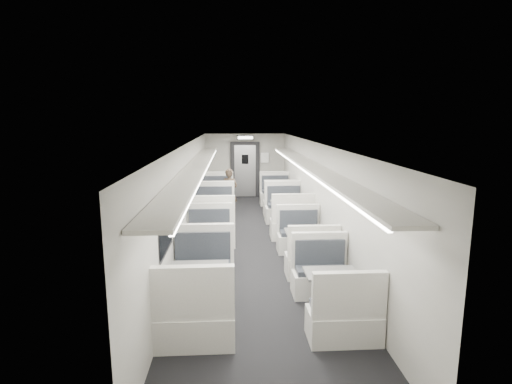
{
  "coord_description": "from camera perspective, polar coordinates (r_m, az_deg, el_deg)",
  "views": [
    {
      "loc": [
        -0.47,
        -9.08,
        2.95
      ],
      "look_at": [
        0.11,
        0.82,
        1.13
      ],
      "focal_mm": 28.0,
      "sensor_mm": 36.0,
      "label": 1
    }
  ],
  "objects": [
    {
      "name": "room",
      "position": [
        9.26,
        -0.4,
        -0.48
      ],
      "size": [
        3.24,
        12.24,
        2.64
      ],
      "color": "black",
      "rests_on": "ground"
    },
    {
      "name": "window_d",
      "position": [
        6.17,
        -12.77,
        -4.87
      ],
      "size": [
        0.02,
        1.18,
        0.84
      ],
      "primitive_type": "cube",
      "color": "black",
      "rests_on": "room"
    },
    {
      "name": "vestibule_door",
      "position": [
        15.14,
        -1.57,
        3.17
      ],
      "size": [
        1.1,
        0.13,
        2.1
      ],
      "color": "black",
      "rests_on": "room"
    },
    {
      "name": "luggage_rack_left",
      "position": [
        8.87,
        -8.37,
        3.61
      ],
      "size": [
        0.46,
        10.4,
        0.09
      ],
      "color": "beige",
      "rests_on": "room"
    },
    {
      "name": "wall_notice",
      "position": [
        15.12,
        1.27,
        4.92
      ],
      "size": [
        0.32,
        0.02,
        0.4
      ],
      "primitive_type": "cube",
      "color": "white",
      "rests_on": "room"
    },
    {
      "name": "booth_right_d",
      "position": [
        6.35,
        10.66,
        -13.96
      ],
      "size": [
        0.96,
        1.95,
        1.04
      ],
      "color": "beige",
      "rests_on": "room"
    },
    {
      "name": "window_c",
      "position": [
        8.3,
        -10.35,
        -0.87
      ],
      "size": [
        0.02,
        1.18,
        0.84
      ],
      "primitive_type": "cube",
      "color": "black",
      "rests_on": "room"
    },
    {
      "name": "booth_right_a",
      "position": [
        13.1,
        3.13,
        -0.9
      ],
      "size": [
        1.05,
        2.13,
        1.14
      ],
      "color": "beige",
      "rests_on": "room"
    },
    {
      "name": "luggage_rack_right",
      "position": [
        9.0,
        7.65,
        3.73
      ],
      "size": [
        0.46,
        10.4,
        0.09
      ],
      "color": "beige",
      "rests_on": "room"
    },
    {
      "name": "booth_left_d",
      "position": [
        6.29,
        -8.12,
        -13.74
      ],
      "size": [
        1.07,
        2.17,
        1.16
      ],
      "color": "beige",
      "rests_on": "room"
    },
    {
      "name": "passenger",
      "position": [
        12.27,
        -3.84,
        -0.05
      ],
      "size": [
        0.62,
        0.51,
        1.45
      ],
      "primitive_type": "imported",
      "rotation": [
        0.0,
        0.0,
        -0.34
      ],
      "color": "black",
      "rests_on": "room"
    },
    {
      "name": "booth_right_b",
      "position": [
        10.79,
        4.56,
        -3.33
      ],
      "size": [
        1.08,
        2.18,
        1.17
      ],
      "color": "beige",
      "rests_on": "room"
    },
    {
      "name": "exit_sign",
      "position": [
        14.54,
        -1.54,
        7.78
      ],
      "size": [
        0.62,
        0.12,
        0.16
      ],
      "color": "black",
      "rests_on": "room"
    },
    {
      "name": "booth_right_c",
      "position": [
        8.38,
        6.97,
        -7.73
      ],
      "size": [
        0.96,
        1.96,
        1.05
      ],
      "color": "beige",
      "rests_on": "room"
    },
    {
      "name": "window_b",
      "position": [
        10.45,
        -8.92,
        1.49
      ],
      "size": [
        0.02,
        1.18,
        0.84
      ],
      "primitive_type": "cube",
      "color": "black",
      "rests_on": "room"
    },
    {
      "name": "booth_left_a",
      "position": [
        12.68,
        -5.7,
        -1.25
      ],
      "size": [
        1.09,
        2.21,
        1.18
      ],
      "color": "beige",
      "rests_on": "room"
    },
    {
      "name": "booth_left_b",
      "position": [
        10.3,
        -6.23,
        -3.9
      ],
      "size": [
        1.14,
        2.31,
        1.24
      ],
      "color": "beige",
      "rests_on": "room"
    },
    {
      "name": "booth_left_c",
      "position": [
        8.2,
        -6.96,
        -7.99
      ],
      "size": [
        1.02,
        2.07,
        1.11
      ],
      "color": "beige",
      "rests_on": "room"
    },
    {
      "name": "window_a",
      "position": [
        12.62,
        -7.99,
        3.04
      ],
      "size": [
        0.02,
        1.18,
        0.84
      ],
      "primitive_type": "cube",
      "color": "black",
      "rests_on": "room"
    }
  ]
}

